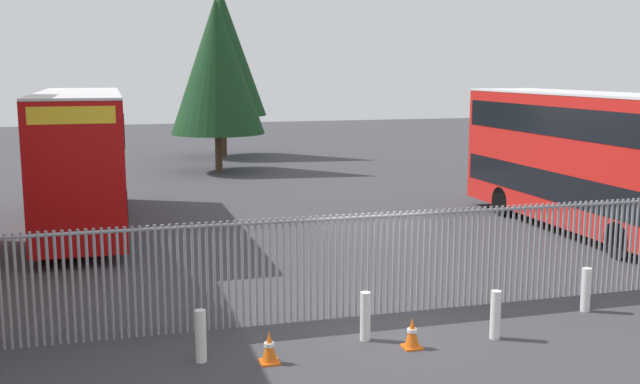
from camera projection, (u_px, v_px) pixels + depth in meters
name	position (u px, v px, depth m)	size (l,w,h in m)	color
ground_plane	(285.00, 235.00, 23.32)	(100.00, 100.00, 0.00)	#3D3D42
palisade_fence	(356.00, 262.00, 15.44)	(16.66, 0.14, 2.35)	gray
double_decker_bus_near_gate	(584.00, 156.00, 23.44)	(2.54, 10.81, 4.42)	red
double_decker_bus_behind_fence_left	(82.00, 155.00, 23.89)	(2.54, 10.81, 4.42)	#B70C0C
bollard_near_left	(201.00, 336.00, 13.14)	(0.20, 0.20, 0.95)	silver
bollard_center_front	(365.00, 316.00, 14.19)	(0.20, 0.20, 0.95)	silver
bollard_near_right	(495.00, 315.00, 14.27)	(0.20, 0.20, 0.95)	silver
bollard_far_right	(586.00, 290.00, 15.89)	(0.20, 0.20, 0.95)	silver
traffic_cone_mid_forecourt	(269.00, 347.00, 13.10)	(0.34, 0.34, 0.59)	orange
traffic_cone_near_kerb	(412.00, 333.00, 13.81)	(0.34, 0.34, 0.59)	orange
tree_tall_back	(217.00, 66.00, 36.87)	(4.69, 4.69, 8.63)	#4C3823
tree_short_side	(222.00, 53.00, 43.21)	(5.08, 5.08, 9.70)	#4C3823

